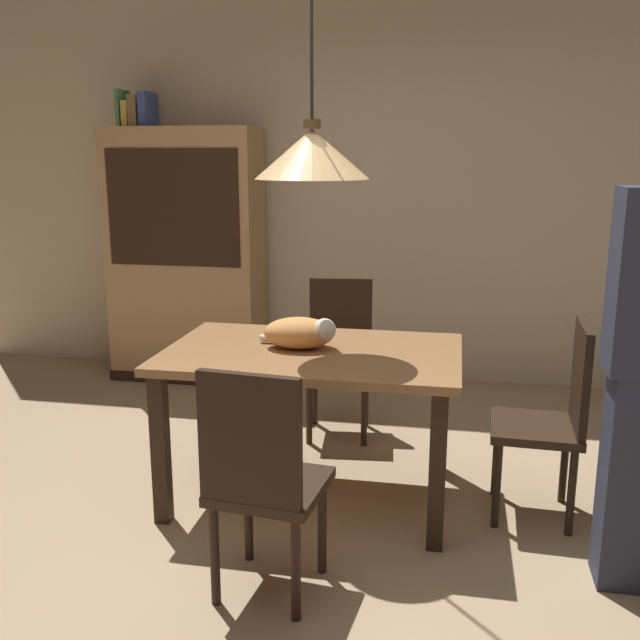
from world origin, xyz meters
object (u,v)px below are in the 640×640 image
chair_near_front (261,475)px  hutch_bookcase (187,261)px  cat_sleeping (301,333)px  book_brown_thick (139,111)px  chair_right_side (554,413)px  book_green_slim (123,109)px  book_blue_wide (148,110)px  chair_far_back (340,350)px  dining_table (312,370)px  pendant_lamp (311,153)px  book_yellow_short (130,114)px

chair_near_front → hutch_bookcase: bearing=116.2°
cat_sleeping → book_brown_thick: bearing=132.2°
chair_right_side → book_green_slim: book_green_slim is taller
book_blue_wide → book_brown_thick: bearing=180.0°
hutch_bookcase → chair_right_side: bearing=-35.7°
book_brown_thick → chair_near_front: bearing=-58.5°
chair_far_back → chair_near_front: 1.76m
dining_table → chair_near_front: 0.89m
chair_near_front → book_blue_wide: size_ratio=3.88×
chair_right_side → pendant_lamp: 1.61m
book_blue_wide → pendant_lamp: bearing=-48.5°
book_green_slim → pendant_lamp: bearing=-45.1°
dining_table → pendant_lamp: pendant_lamp is taller
chair_far_back → book_yellow_short: size_ratio=4.65×
chair_right_side → chair_far_back: bearing=142.2°
dining_table → book_brown_thick: bearing=132.8°
book_green_slim → chair_near_front: bearing=-56.6°
chair_near_front → pendant_lamp: size_ratio=0.72×
hutch_bookcase → book_blue_wide: (-0.24, 0.00, 1.08)m
cat_sleeping → pendant_lamp: (0.05, -0.02, 0.84)m
cat_sleeping → book_brown_thick: book_brown_thick is taller
book_yellow_short → cat_sleeping: bearing=-46.6°
dining_table → hutch_bookcase: (-1.30, 1.74, 0.24)m
chair_far_back → book_green_slim: size_ratio=3.58×
chair_near_front → pendant_lamp: bearing=89.4°
pendant_lamp → hutch_bookcase: pendant_lamp is taller
dining_table → chair_near_front: (-0.01, -0.88, -0.14)m
cat_sleeping → book_brown_thick: (-1.56, 1.73, 1.13)m
chair_far_back → hutch_bookcase: (-1.29, 0.86, 0.38)m
chair_near_front → book_blue_wide: book_blue_wide is taller
chair_near_front → cat_sleeping: 0.95m
chair_right_side → pendant_lamp: (-1.13, 0.00, 1.15)m
chair_right_side → hutch_bookcase: hutch_bookcase is taller
hutch_bookcase → book_brown_thick: (-0.32, 0.00, 1.07)m
dining_table → cat_sleeping: 0.19m
chair_right_side → book_blue_wide: bearing=146.8°
chair_far_back → book_brown_thick: book_brown_thick is taller
hutch_bookcase → book_brown_thick: size_ratio=7.71×
dining_table → book_green_slim: (-1.74, 1.74, 1.33)m
book_green_slim → book_blue_wide: size_ratio=1.08×
chair_right_side → book_green_slim: 3.66m
chair_near_front → cat_sleeping: bearing=92.8°
chair_right_side → pendant_lamp: pendant_lamp is taller
pendant_lamp → dining_table: bearing=0.0°
book_brown_thick → chair_far_back: bearing=-28.3°
chair_far_back → hutch_bookcase: bearing=146.2°
book_brown_thick → pendant_lamp: bearing=-47.2°
chair_far_back → chair_right_side: same height
chair_near_front → hutch_bookcase: size_ratio=0.50×
cat_sleeping → book_brown_thick: size_ratio=1.63×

